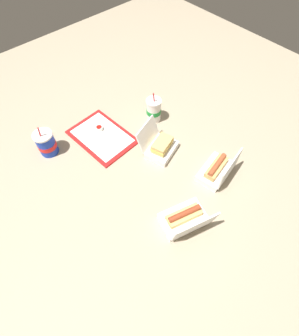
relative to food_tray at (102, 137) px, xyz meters
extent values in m
plane|color=gray|center=(0.38, 0.02, -0.01)|extent=(3.20, 3.20, 0.00)
cube|color=red|center=(0.00, 0.00, 0.00)|extent=(0.39, 0.28, 0.01)
cube|color=white|center=(0.00, 0.00, 0.01)|extent=(0.34, 0.24, 0.00)
cylinder|color=white|center=(-0.05, 0.02, 0.02)|extent=(0.04, 0.04, 0.02)
cylinder|color=#9E140F|center=(-0.05, 0.02, 0.03)|extent=(0.03, 0.03, 0.01)
cube|color=white|center=(-0.03, -0.05, 0.01)|extent=(0.12, 0.12, 0.00)
cube|color=white|center=(-0.10, 0.06, 0.01)|extent=(0.11, 0.03, 0.00)
cube|color=white|center=(0.60, 0.29, 0.01)|extent=(0.16, 0.23, 0.04)
cube|color=white|center=(0.67, 0.30, 0.10)|extent=(0.05, 0.20, 0.12)
cube|color=tan|center=(0.60, 0.29, 0.05)|extent=(0.09, 0.17, 0.03)
cylinder|color=#9E4728|center=(0.60, 0.29, 0.07)|extent=(0.06, 0.16, 0.03)
cylinder|color=yellow|center=(0.60, 0.29, 0.08)|extent=(0.03, 0.13, 0.01)
cube|color=white|center=(0.31, 0.18, 0.01)|extent=(0.18, 0.21, 0.04)
cube|color=white|center=(0.23, 0.16, 0.09)|extent=(0.10, 0.18, 0.12)
cube|color=tan|center=(0.31, 0.18, 0.04)|extent=(0.11, 0.14, 0.02)
cube|color=#E5C651|center=(0.31, 0.18, 0.06)|extent=(0.11, 0.14, 0.01)
cube|color=tan|center=(0.31, 0.18, 0.08)|extent=(0.11, 0.14, 0.02)
cube|color=white|center=(0.68, -0.03, 0.01)|extent=(0.19, 0.24, 0.04)
cube|color=white|center=(0.76, -0.05, 0.10)|extent=(0.09, 0.21, 0.13)
cube|color=tan|center=(0.68, -0.03, 0.05)|extent=(0.10, 0.17, 0.03)
cylinder|color=brown|center=(0.68, -0.03, 0.07)|extent=(0.07, 0.16, 0.03)
cylinder|color=yellow|center=(0.68, -0.03, 0.08)|extent=(0.04, 0.13, 0.01)
cylinder|color=#1938B7|center=(-0.11, -0.28, 0.06)|extent=(0.10, 0.10, 0.13)
cylinder|color=red|center=(-0.11, -0.28, 0.05)|extent=(0.10, 0.10, 0.03)
cylinder|color=white|center=(-0.11, -0.28, 0.13)|extent=(0.10, 0.10, 0.01)
cylinder|color=red|center=(-0.11, -0.29, 0.17)|extent=(0.01, 0.01, 0.06)
cylinder|color=white|center=(0.09, 0.32, 0.06)|extent=(0.09, 0.09, 0.14)
cylinder|color=#198C33|center=(0.09, 0.32, 0.06)|extent=(0.09, 0.09, 0.03)
cylinder|color=white|center=(0.09, 0.32, 0.14)|extent=(0.09, 0.09, 0.01)
cylinder|color=red|center=(0.10, 0.32, 0.17)|extent=(0.01, 0.02, 0.06)
camera|label=1|loc=(0.94, -0.48, 1.16)|focal=28.00mm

